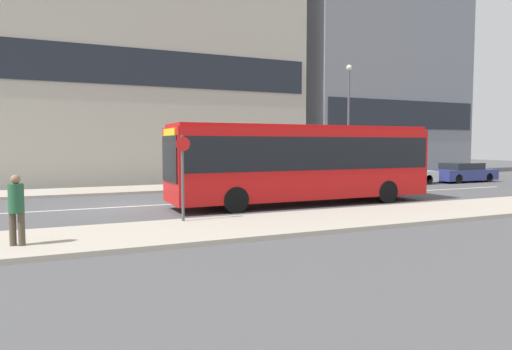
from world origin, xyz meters
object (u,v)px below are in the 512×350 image
at_px(parked_car_1, 403,174).
at_px(city_bus, 303,159).
at_px(parked_car_0, 334,176).
at_px(parked_car_2, 463,173).
at_px(pedestrian_near_stop, 16,206).
at_px(street_lamp, 349,111).
at_px(bus_stop_sign, 183,171).

bearing_deg(parked_car_1, city_bus, -151.20).
relative_size(parked_car_0, parked_car_2, 1.02).
xyz_separation_m(pedestrian_near_stop, street_lamp, (17.83, 12.11, 3.48)).
distance_m(parked_car_1, street_lamp, 5.11).
relative_size(parked_car_0, street_lamp, 0.62).
distance_m(parked_car_0, pedestrian_near_stop, 18.37).
bearing_deg(parked_car_2, pedestrian_near_stop, -158.55).
bearing_deg(street_lamp, city_bus, -135.08).
bearing_deg(street_lamp, parked_car_1, -35.52).
xyz_separation_m(city_bus, street_lamp, (7.65, 7.62, 2.69)).
bearing_deg(street_lamp, parked_car_0, -139.74).
bearing_deg(parked_car_2, bus_stop_sign, -158.61).
height_order(parked_car_2, street_lamp, street_lamp).
height_order(city_bus, parked_car_0, city_bus).
height_order(parked_car_1, bus_stop_sign, bus_stop_sign).
height_order(parked_car_0, bus_stop_sign, bus_stop_sign).
distance_m(parked_car_1, bus_stop_sign, 18.22).
bearing_deg(city_bus, parked_car_1, 27.16).
relative_size(pedestrian_near_stop, bus_stop_sign, 0.63).
relative_size(city_bus, bus_stop_sign, 4.21).
bearing_deg(parked_car_1, street_lamp, 144.48).
bearing_deg(city_bus, parked_car_2, 18.20).
relative_size(parked_car_0, pedestrian_near_stop, 2.72).
height_order(city_bus, parked_car_2, city_bus).
distance_m(city_bus, bus_stop_sign, 6.39).
height_order(city_bus, pedestrian_near_stop, city_bus).
bearing_deg(parked_car_1, pedestrian_near_stop, -153.63).
bearing_deg(street_lamp, parked_car_2, -15.65).
height_order(parked_car_0, street_lamp, street_lamp).
xyz_separation_m(parked_car_0, pedestrian_near_stop, (-15.38, -10.04, 0.40)).
bearing_deg(parked_car_0, bus_stop_sign, -142.95).
bearing_deg(pedestrian_near_stop, city_bus, 45.05).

